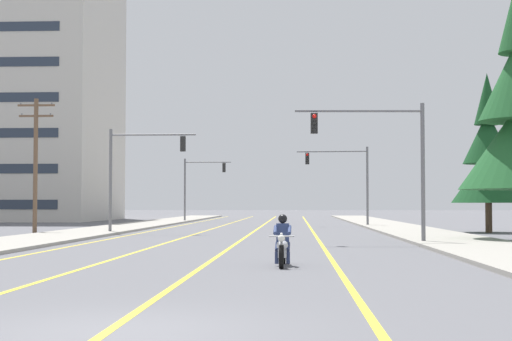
% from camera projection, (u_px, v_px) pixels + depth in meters
% --- Properties ---
extents(ground_plane, '(400.00, 400.00, 0.00)m').
position_uv_depth(ground_plane, '(116.00, 330.00, 10.62)').
color(ground_plane, '#5B5B60').
extents(lane_stripe_center, '(0.16, 100.00, 0.01)m').
position_uv_depth(lane_stripe_center, '(259.00, 228.00, 55.53)').
color(lane_stripe_center, yellow).
rests_on(lane_stripe_center, ground).
extents(lane_stripe_left, '(0.16, 100.00, 0.01)m').
position_uv_depth(lane_stripe_left, '(216.00, 228.00, 55.69)').
color(lane_stripe_left, yellow).
rests_on(lane_stripe_left, ground).
extents(lane_stripe_right, '(0.16, 100.00, 0.01)m').
position_uv_depth(lane_stripe_right, '(310.00, 228.00, 55.34)').
color(lane_stripe_right, yellow).
rests_on(lane_stripe_right, ground).
extents(lane_stripe_far_left, '(0.16, 100.00, 0.01)m').
position_uv_depth(lane_stripe_far_left, '(169.00, 228.00, 55.86)').
color(lane_stripe_far_left, yellow).
rests_on(lane_stripe_far_left, ground).
extents(sidewalk_kerb_right, '(4.40, 110.00, 0.14)m').
position_uv_depth(sidewalk_kerb_right, '(406.00, 229.00, 50.05)').
color(sidewalk_kerb_right, '#9E998E').
rests_on(sidewalk_kerb_right, ground).
extents(sidewalk_kerb_left, '(4.40, 110.00, 0.14)m').
position_uv_depth(sidewalk_kerb_left, '(111.00, 229.00, 51.03)').
color(sidewalk_kerb_left, '#9E998E').
rests_on(sidewalk_kerb_left, ground).
extents(motorcycle_with_rider, '(0.70, 2.19, 1.46)m').
position_uv_depth(motorcycle_with_rider, '(282.00, 245.00, 21.54)').
color(motorcycle_with_rider, black).
rests_on(motorcycle_with_rider, ground).
extents(traffic_signal_near_right, '(5.71, 0.61, 6.20)m').
position_uv_depth(traffic_signal_near_right, '(385.00, 149.00, 33.55)').
color(traffic_signal_near_right, slate).
rests_on(traffic_signal_near_right, ground).
extents(traffic_signal_near_left, '(5.19, 0.37, 6.20)m').
position_uv_depth(traffic_signal_near_left, '(135.00, 164.00, 45.20)').
color(traffic_signal_near_left, slate).
rests_on(traffic_signal_near_left, ground).
extents(traffic_signal_mid_right, '(5.57, 0.51, 6.20)m').
position_uv_depth(traffic_signal_mid_right, '(346.00, 173.00, 59.44)').
color(traffic_signal_mid_right, slate).
rests_on(traffic_signal_mid_right, ground).
extents(traffic_signal_mid_left, '(4.64, 0.37, 6.20)m').
position_uv_depth(traffic_signal_mid_left, '(198.00, 180.00, 74.84)').
color(traffic_signal_mid_left, slate).
rests_on(traffic_signal_mid_left, ground).
extents(utility_pole_left_near, '(2.26, 0.26, 8.12)m').
position_uv_depth(utility_pole_left_near, '(36.00, 160.00, 46.01)').
color(utility_pole_left_near, brown).
rests_on(utility_pole_left_near, ground).
extents(conifer_tree_right_verge_far, '(4.45, 4.45, 9.79)m').
position_uv_depth(conifer_tree_right_verge_far, '(488.00, 159.00, 46.59)').
color(conifer_tree_right_verge_far, '#4C3828').
rests_on(conifer_tree_right_verge_far, ground).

